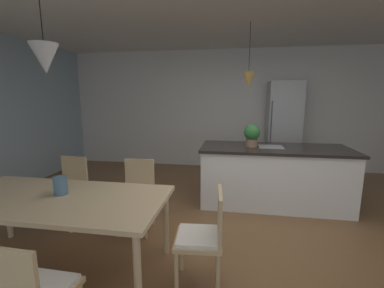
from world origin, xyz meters
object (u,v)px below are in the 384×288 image
at_px(refrigerator, 283,129).
at_px(vase_on_dining_table, 61,185).
at_px(potted_plant_on_island, 252,135).
at_px(dining_table, 55,203).
at_px(kitchen_island, 273,175).
at_px(chair_far_right, 137,193).
at_px(chair_far_left, 69,188).
at_px(chair_kitchen_end, 204,235).

xyz_separation_m(refrigerator, vase_on_dining_table, (-2.63, -3.58, -0.16)).
bearing_deg(potted_plant_on_island, vase_on_dining_table, -135.42).
relative_size(refrigerator, vase_on_dining_table, 11.25).
xyz_separation_m(dining_table, vase_on_dining_table, (0.02, 0.07, 0.15)).
xyz_separation_m(kitchen_island, potted_plant_on_island, (-0.35, -0.00, 0.62)).
bearing_deg(dining_table, kitchen_island, 40.53).
relative_size(potted_plant_on_island, vase_on_dining_table, 1.94).
height_order(chair_far_right, refrigerator, refrigerator).
xyz_separation_m(dining_table, potted_plant_on_island, (1.90, 1.92, 0.42)).
xyz_separation_m(chair_far_right, kitchen_island, (1.78, 1.07, -0.01)).
height_order(refrigerator, potted_plant_on_island, refrigerator).
xyz_separation_m(dining_table, refrigerator, (2.66, 3.65, 0.31)).
bearing_deg(kitchen_island, potted_plant_on_island, -180.00).
relative_size(chair_far_right, vase_on_dining_table, 4.98).
distance_m(kitchen_island, potted_plant_on_island, 0.71).
bearing_deg(refrigerator, chair_far_right, -128.11).
xyz_separation_m(chair_far_right, vase_on_dining_table, (-0.44, -0.78, 0.34)).
relative_size(chair_far_left, vase_on_dining_table, 4.98).
distance_m(dining_table, refrigerator, 4.52).
height_order(dining_table, chair_far_left, chair_far_left).
bearing_deg(refrigerator, chair_kitchen_end, -108.90).
bearing_deg(vase_on_dining_table, dining_table, -108.51).
bearing_deg(refrigerator, dining_table, -126.07).
relative_size(chair_far_left, refrigerator, 0.44).
bearing_deg(kitchen_island, refrigerator, 76.72).
xyz_separation_m(dining_table, kitchen_island, (2.25, 1.92, -0.21)).
height_order(potted_plant_on_island, vase_on_dining_table, potted_plant_on_island).
bearing_deg(chair_kitchen_end, kitchen_island, 66.35).
height_order(dining_table, chair_kitchen_end, chair_kitchen_end).
relative_size(dining_table, chair_far_left, 2.39).
distance_m(chair_kitchen_end, potted_plant_on_island, 2.07).
relative_size(chair_kitchen_end, chair_far_right, 1.00).
bearing_deg(kitchen_island, chair_far_right, -149.03).
distance_m(chair_far_left, potted_plant_on_island, 2.67).
relative_size(refrigerator, potted_plant_on_island, 5.79).
relative_size(dining_table, potted_plant_on_island, 6.13).
distance_m(chair_far_left, vase_on_dining_table, 0.98).
height_order(dining_table, vase_on_dining_table, vase_on_dining_table).
distance_m(dining_table, potted_plant_on_island, 2.74).
distance_m(chair_far_right, vase_on_dining_table, 0.96).
bearing_deg(potted_plant_on_island, chair_far_left, -155.66).
height_order(dining_table, kitchen_island, kitchen_island).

